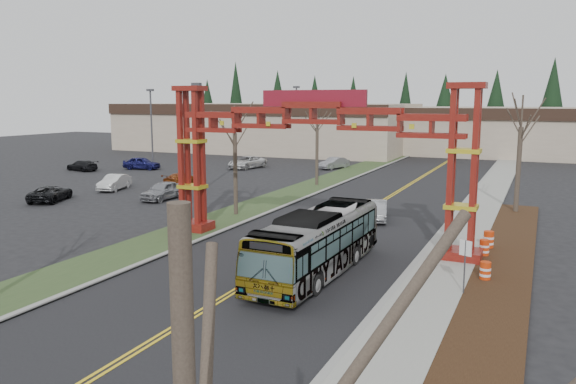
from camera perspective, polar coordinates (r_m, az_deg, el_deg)
The scene contains 32 objects.
road at distance 38.30m, azimuth 6.44°, elevation -2.87°, with size 12.00×110.00×0.02m, color black.
lane_line_left at distance 38.33m, azimuth 6.27°, elevation -2.83°, with size 0.12×100.00×0.01m, color yellow.
lane_line_right at distance 38.26m, azimuth 6.61°, elevation -2.86°, with size 0.12×100.00×0.01m, color yellow.
curb_right at distance 36.90m, azimuth 15.57°, elevation -3.52°, with size 0.30×110.00×0.15m, color gray.
sidewalk_right at distance 36.71m, azimuth 17.80°, elevation -3.69°, with size 2.60×110.00×0.14m, color gray.
landscape_strip at distance 22.15m, azimuth 19.79°, elevation -12.40°, with size 2.60×50.00×0.12m, color black.
grass_median at distance 41.42m, azimuth -4.13°, elevation -1.87°, with size 4.00×110.00×0.08m, color #2F4623.
curb_left at distance 40.57m, azimuth -1.84°, elevation -2.03°, with size 0.30×110.00×0.15m, color gray.
gateway_arch at distance 30.94m, azimuth 2.56°, elevation 5.47°, with size 18.20×1.60×8.90m.
retail_building_west at distance 92.55m, azimuth -2.15°, elevation 6.64°, with size 46.00×22.30×7.50m.
retail_building_east at distance 90.70m, azimuth 23.68°, elevation 5.66°, with size 38.00×20.30×7.00m.
conifer_treeline at distance 103.25m, azimuth 18.47°, elevation 7.96°, with size 116.10×5.60×13.00m.
transit_bus at distance 26.26m, azimuth 3.01°, elevation -5.16°, with size 2.51×10.71×2.98m, color #999DA0.
silver_sedan at distance 38.48m, azimuth 8.94°, elevation -1.87°, with size 1.41×4.03×1.33m, color #A5A8AD.
parked_car_near_a at distance 47.01m, azimuth -12.60°, elevation 0.14°, with size 1.76×4.38×1.49m, color gray.
parked_car_near_b at distance 53.24m, azimuth -17.23°, elevation 0.94°, with size 1.47×4.21×1.39m, color white.
parked_car_near_c at distance 49.08m, azimuth -22.97°, elevation -0.12°, with size 2.12×4.60×1.28m, color black.
parked_car_mid_a at distance 54.18m, azimuth -10.63°, elevation 1.27°, with size 1.77×4.36×1.26m, color #893A13.
parked_car_mid_b at distance 68.33m, azimuth -14.64°, elevation 2.86°, with size 1.75×4.34×1.48m, color navy.
parked_car_far_a at distance 66.84m, azimuth 4.70°, elevation 2.94°, with size 1.45×4.15×1.37m, color gray.
parked_car_far_b at distance 67.30m, azimuth -4.16°, elevation 3.03°, with size 2.43×5.26×1.46m, color silver.
parked_car_far_c at distance 69.07m, azimuth -20.20°, elevation 2.55°, with size 1.73×4.27×1.24m, color black.
bare_tree_median_mid at distance 39.23m, azimuth -5.43°, elevation 5.88°, with size 2.90×2.90×7.69m.
bare_tree_median_far at distance 53.19m, azimuth 2.98°, elevation 6.49°, with size 2.95×2.95×7.44m.
bare_tree_right_far at distance 43.12m, azimuth 22.60°, elevation 6.04°, with size 3.41×3.41×8.42m.
light_pole_near at distance 49.91m, azimuth -9.17°, elevation 6.28°, with size 0.83×0.41×9.54m.
light_pole_mid at distance 68.38m, azimuth -13.71°, elevation 6.83°, with size 0.81×0.41×9.35m.
light_pole_far at distance 79.11m, azimuth 0.85°, elevation 7.66°, with size 0.87×0.43×9.99m.
street_sign at distance 24.36m, azimuth 17.56°, elevation -6.24°, with size 0.51×0.24×2.36m.
barrel_south at distance 26.87m, azimuth 19.40°, elevation -7.65°, with size 0.49×0.49×0.91m.
barrel_mid at distance 30.88m, azimuth 19.30°, elevation -5.44°, with size 0.50×0.50×0.93m.
barrel_north at distance 32.52m, azimuth 19.70°, elevation -4.65°, with size 0.55×0.55×1.02m.
Camera 1 is at (11.58, -10.61, 8.04)m, focal length 35.00 mm.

